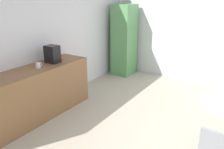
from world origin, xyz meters
TOP-DOWN VIEW (x-y plane):
  - wall_back at (0.00, 3.00)m, footprint 6.00×0.10m
  - counter_block at (-0.49, 2.65)m, footprint 2.26×0.60m
  - locker_cabinet at (2.55, 2.55)m, footprint 0.60×0.50m
  - mug_white at (0.27, 2.73)m, footprint 0.13×0.08m
  - mug_green at (-0.38, 2.61)m, footprint 0.13×0.08m
  - coffee_maker at (0.01, 2.65)m, footprint 0.20×0.24m

SIDE VIEW (x-z plane):
  - counter_block at x=-0.49m, z-range 0.00..0.90m
  - locker_cabinet at x=2.55m, z-range 0.00..1.86m
  - mug_white at x=0.27m, z-range 0.90..1.00m
  - mug_green at x=-0.38m, z-range 0.90..1.00m
  - coffee_maker at x=0.01m, z-range 0.90..1.22m
  - wall_back at x=0.00m, z-range 0.00..2.60m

